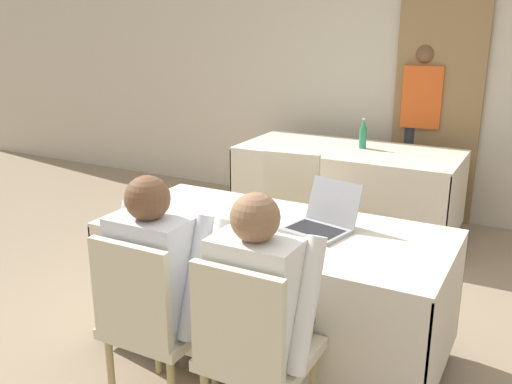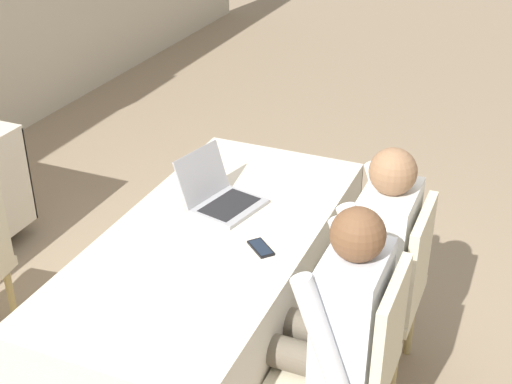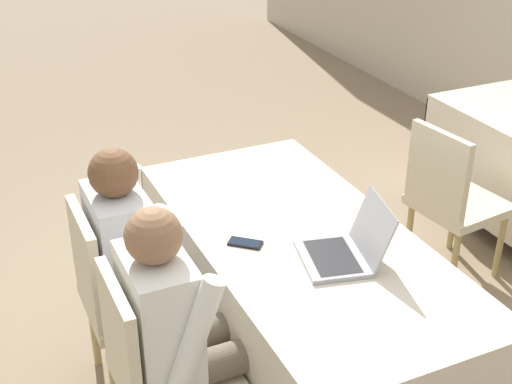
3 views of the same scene
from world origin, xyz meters
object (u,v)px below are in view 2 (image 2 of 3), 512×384
(cell_phone, at_px, (261,248))
(person_white_shirt, at_px, (367,250))
(laptop, at_px, (221,197))
(chair_near_right, at_px, (387,285))
(chair_near_left, at_px, (354,360))
(person_checkered_shirt, at_px, (331,320))

(cell_phone, bearing_deg, person_white_shirt, -11.52)
(laptop, bearing_deg, chair_near_right, -75.06)
(chair_near_right, bearing_deg, laptop, -88.14)
(cell_phone, relative_size, person_white_shirt, 0.13)
(chair_near_left, height_order, chair_near_right, same)
(person_checkered_shirt, bearing_deg, person_white_shirt, -180.00)
(laptop, xyz_separation_m, chair_near_left, (-0.50, -0.80, -0.29))
(cell_phone, distance_m, person_white_shirt, 0.49)
(person_white_shirt, bearing_deg, cell_phone, -52.83)
(person_checkered_shirt, distance_m, person_white_shirt, 0.53)
(chair_near_left, relative_size, person_white_shirt, 0.78)
(chair_near_right, bearing_deg, person_checkered_shirt, -11.10)
(person_white_shirt, bearing_deg, chair_near_left, 11.10)
(laptop, distance_m, person_white_shirt, 0.71)
(person_white_shirt, bearing_deg, laptop, -87.87)
(chair_near_left, distance_m, chair_near_right, 0.53)
(laptop, height_order, person_white_shirt, person_white_shirt)
(cell_phone, relative_size, person_checkered_shirt, 0.13)
(person_checkered_shirt, bearing_deg, chair_near_right, 168.90)
(chair_near_left, relative_size, chair_near_right, 1.00)
(laptop, distance_m, chair_near_right, 0.85)
(laptop, xyz_separation_m, chair_near_right, (0.03, -0.80, -0.29))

